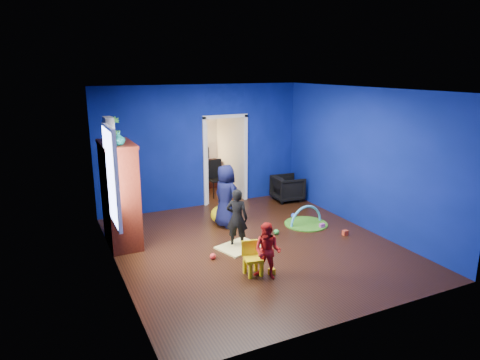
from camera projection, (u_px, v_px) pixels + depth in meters
name	position (u px, v px, depth m)	size (l,w,h in m)	color
floor	(254.00, 246.00, 8.10)	(5.00, 5.50, 0.01)	black
ceiling	(256.00, 90.00, 7.36)	(5.00, 5.50, 0.01)	white
wall_back	(202.00, 147.00, 10.13)	(5.00, 0.02, 2.90)	navy
wall_front	(356.00, 218.00, 5.32)	(5.00, 0.02, 2.90)	navy
wall_left	(113.00, 187.00, 6.69)	(0.02, 5.50, 2.90)	navy
wall_right	(363.00, 159.00, 8.76)	(0.02, 5.50, 2.90)	navy
alcove	(212.00, 147.00, 11.19)	(1.00, 1.75, 2.50)	silver
armchair	(288.00, 188.00, 10.80)	(0.68, 0.70, 0.64)	black
child_black	(237.00, 218.00, 7.95)	(0.41, 0.27, 1.12)	black
child_navy	(226.00, 196.00, 8.93)	(0.65, 0.42, 1.33)	#0E1535
toddler_red	(268.00, 251.00, 6.74)	(0.45, 0.35, 0.92)	red
vase	(119.00, 138.00, 7.42)	(0.22, 0.22, 0.23)	#0D5969
potted_plant	(113.00, 129.00, 7.85)	(0.25, 0.25, 0.44)	green
tv_armoire	(120.00, 194.00, 7.96)	(0.58, 1.14, 1.96)	#421C0B
crt_tv	(122.00, 192.00, 7.97)	(0.46, 0.70, 0.54)	silver
yellow_blanket	(239.00, 247.00, 8.00)	(0.75, 0.60, 0.03)	#F2E07A
hopper_ball	(219.00, 215.00, 9.25)	(0.37, 0.37, 0.37)	yellow
kid_chair	(253.00, 260.00, 6.91)	(0.28, 0.28, 0.50)	yellow
play_mat	(306.00, 224.00, 9.19)	(0.92, 0.92, 0.02)	green
toy_arch	(306.00, 224.00, 9.19)	(0.82, 0.82, 0.05)	#3F8CD8
window_left	(110.00, 176.00, 6.98)	(0.03, 0.95, 1.55)	white
curtain	(113.00, 185.00, 7.58)	(0.14, 0.42, 2.40)	slate
doorway	(225.00, 161.00, 10.48)	(1.16, 0.10, 2.10)	white
study_desk	(204.00, 174.00, 11.97)	(0.88, 0.44, 0.75)	#3D140A
desk_monitor	(202.00, 153.00, 11.93)	(0.40, 0.05, 0.32)	black
desk_lamp	(193.00, 155.00, 11.77)	(0.14, 0.14, 0.14)	#FFD88C
folding_chair	(217.00, 179.00, 11.11)	(0.40, 0.40, 0.92)	black
book_shelf	(201.00, 115.00, 11.65)	(0.88, 0.24, 0.04)	white
toy_0	(345.00, 233.00, 8.59)	(0.10, 0.08, 0.10)	#E34625
toy_1	(293.00, 215.00, 9.58)	(0.11, 0.11, 0.11)	blue
toy_2	(272.00, 272.00, 6.96)	(0.10, 0.08, 0.10)	yellow
toy_3	(276.00, 232.00, 8.63)	(0.11, 0.11, 0.11)	green
toy_4	(322.00, 226.00, 8.97)	(0.10, 0.08, 0.10)	#CC4CC2
toy_5	(213.00, 256.00, 7.52)	(0.11, 0.11, 0.11)	red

